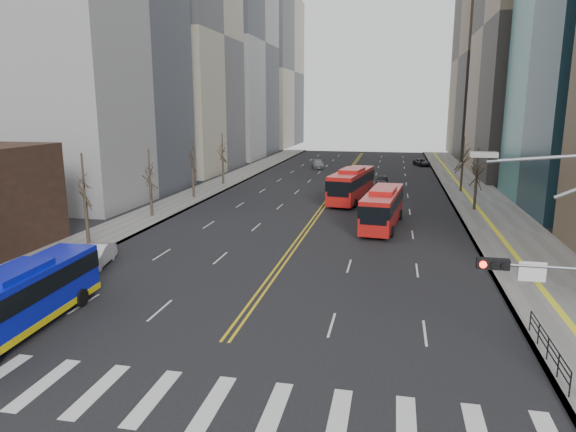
{
  "coord_description": "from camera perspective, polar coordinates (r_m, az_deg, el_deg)",
  "views": [
    {
      "loc": [
        7.46,
        -16.26,
        10.91
      ],
      "look_at": [
        1.68,
        11.63,
        4.77
      ],
      "focal_mm": 32.0,
      "sensor_mm": 36.0,
      "label": 1
    }
  ],
  "objects": [
    {
      "name": "pedestrian_railing",
      "position": [
        25.38,
        26.93,
        -12.65
      ],
      "size": [
        0.06,
        6.06,
        1.02
      ],
      "color": "black",
      "rests_on": "sidewalk_right"
    },
    {
      "name": "car_silver",
      "position": [
        91.92,
        3.35,
        5.76
      ],
      "size": [
        2.98,
        5.18,
        1.41
      ],
      "primitive_type": "imported",
      "rotation": [
        0.0,
        0.0,
        0.22
      ],
      "color": "gray",
      "rests_on": "ground"
    },
    {
      "name": "car_dark_mid",
      "position": [
        73.4,
        10.43,
        3.93
      ],
      "size": [
        1.76,
        3.96,
        1.32
      ],
      "primitive_type": "imported",
      "rotation": [
        0.0,
        0.0,
        -0.05
      ],
      "color": "black",
      "rests_on": "ground"
    },
    {
      "name": "centerline",
      "position": [
        72.48,
        5.67,
        3.45
      ],
      "size": [
        0.55,
        100.0,
        0.01
      ],
      "color": "gold",
      "rests_on": "ground"
    },
    {
      "name": "crosswalk",
      "position": [
        20.95,
        -11.7,
        -19.48
      ],
      "size": [
        26.7,
        4.0,
        0.01
      ],
      "color": "silver",
      "rests_on": "ground"
    },
    {
      "name": "sidewalk_right",
      "position": [
        63.02,
        20.69,
        1.47
      ],
      "size": [
        7.0,
        130.0,
        0.15
      ],
      "primitive_type": "cube",
      "color": "slate",
      "rests_on": "ground"
    },
    {
      "name": "red_bus_near",
      "position": [
        47.58,
        10.47,
        1.15
      ],
      "size": [
        3.79,
        11.5,
        3.58
      ],
      "color": "red",
      "rests_on": "ground"
    },
    {
      "name": "blue_bus",
      "position": [
        28.39,
        -27.93,
        -8.18
      ],
      "size": [
        3.06,
        11.38,
        3.3
      ],
      "color": "#0C16B9",
      "rests_on": "ground"
    },
    {
      "name": "sidewalk_left",
      "position": [
        66.67,
        -9.54,
        2.64
      ],
      "size": [
        5.0,
        130.0,
        0.15
      ],
      "primitive_type": "cube",
      "color": "slate",
      "rests_on": "ground"
    },
    {
      "name": "ground",
      "position": [
        20.95,
        -11.7,
        -19.49
      ],
      "size": [
        220.0,
        220.0,
        0.0
      ],
      "primitive_type": "plane",
      "color": "black"
    },
    {
      "name": "red_bus_far",
      "position": [
        60.03,
        7.09,
        3.66
      ],
      "size": [
        4.66,
        12.47,
        3.84
      ],
      "color": "red",
      "rests_on": "ground"
    },
    {
      "name": "car_dark_far",
      "position": [
        98.63,
        14.64,
        5.78
      ],
      "size": [
        3.33,
        4.94,
        1.26
      ],
      "primitive_type": "imported",
      "rotation": [
        0.0,
        0.0,
        0.3
      ],
      "color": "black",
      "rests_on": "ground"
    },
    {
      "name": "car_white",
      "position": [
        37.99,
        -20.59,
        -4.17
      ],
      "size": [
        2.44,
        4.69,
        1.47
      ],
      "primitive_type": "imported",
      "rotation": [
        0.0,
        0.0,
        0.21
      ],
      "color": "silver",
      "rests_on": "ground"
    },
    {
      "name": "street_trees",
      "position": [
        53.22,
        -4.36,
        5.61
      ],
      "size": [
        35.2,
        47.2,
        7.6
      ],
      "color": "#2E251C",
      "rests_on": "ground"
    },
    {
      "name": "office_towers",
      "position": [
        86.07,
        7.15,
        20.77
      ],
      "size": [
        83.0,
        134.0,
        58.0
      ],
      "color": "gray",
      "rests_on": "ground"
    }
  ]
}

